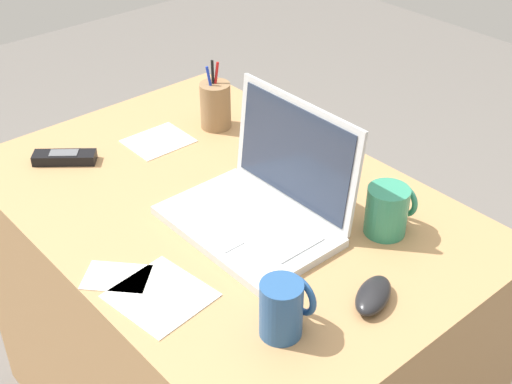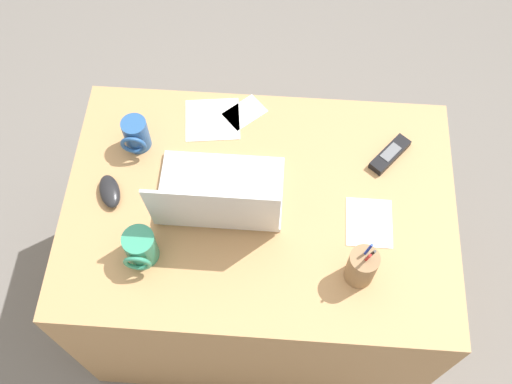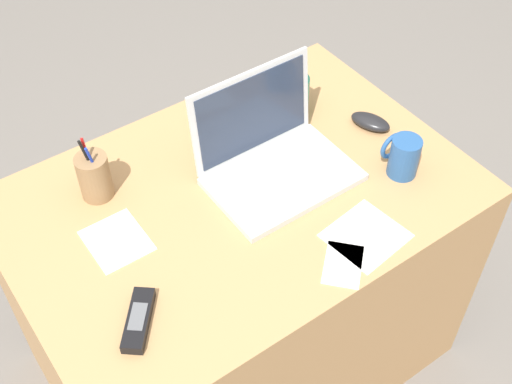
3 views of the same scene
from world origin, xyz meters
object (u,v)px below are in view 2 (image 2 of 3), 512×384
at_px(coffee_mug_tall, 141,248).
at_px(cordless_phone, 390,154).
at_px(computer_mouse, 110,191).
at_px(coffee_mug_white, 136,135).
at_px(pen_holder, 362,267).
at_px(laptop, 219,197).

relative_size(coffee_mug_tall, cordless_phone, 0.74).
xyz_separation_m(computer_mouse, coffee_mug_white, (-0.05, -0.17, 0.04)).
relative_size(computer_mouse, pen_holder, 0.62).
xyz_separation_m(laptop, computer_mouse, (0.31, -0.02, -0.03)).
height_order(coffee_mug_tall, cordless_phone, coffee_mug_tall).
relative_size(laptop, coffee_mug_white, 3.30).
relative_size(coffee_mug_white, pen_holder, 0.60).
distance_m(laptop, coffee_mug_tall, 0.25).
relative_size(coffee_mug_tall, pen_holder, 0.59).
height_order(computer_mouse, cordless_phone, computer_mouse).
bearing_deg(coffee_mug_tall, cordless_phone, -151.63).
xyz_separation_m(laptop, pen_holder, (-0.39, 0.18, 0.01)).
bearing_deg(coffee_mug_tall, coffee_mug_white, -78.65).
bearing_deg(coffee_mug_tall, pen_holder, 178.51).
relative_size(laptop, cordless_phone, 2.50).
xyz_separation_m(computer_mouse, coffee_mug_tall, (-0.12, 0.18, 0.04)).
bearing_deg(pen_holder, computer_mouse, -15.77).
bearing_deg(computer_mouse, coffee_mug_tall, 101.50).
height_order(laptop, cordless_phone, laptop).
relative_size(cordless_phone, pen_holder, 0.79).
xyz_separation_m(coffee_mug_white, pen_holder, (-0.64, 0.36, 0.01)).
height_order(computer_mouse, coffee_mug_white, coffee_mug_white).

